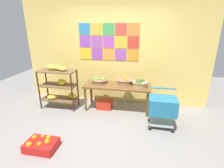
{
  "coord_description": "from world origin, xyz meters",
  "views": [
    {
      "loc": [
        0.81,
        -2.81,
        2.04
      ],
      "look_at": [
        0.11,
        0.8,
        0.75
      ],
      "focal_mm": 27.52,
      "sensor_mm": 36.0,
      "label": 1
    }
  ],
  "objects_px": {
    "display_table": "(117,88)",
    "fruit_basket_right": "(140,83)",
    "orange_crate_foreground": "(42,144)",
    "shopping_cart": "(163,107)",
    "produce_crate_under_table": "(105,104)",
    "fruit_basket_left": "(125,81)",
    "banana_shelf_unit": "(59,83)",
    "fruit_basket_back_right": "(99,80)"
  },
  "relations": [
    {
      "from": "display_table",
      "to": "fruit_basket_right",
      "type": "height_order",
      "value": "fruit_basket_right"
    },
    {
      "from": "display_table",
      "to": "fruit_basket_right",
      "type": "distance_m",
      "value": 0.56
    },
    {
      "from": "orange_crate_foreground",
      "to": "shopping_cart",
      "type": "distance_m",
      "value": 2.36
    },
    {
      "from": "display_table",
      "to": "produce_crate_under_table",
      "type": "xyz_separation_m",
      "value": [
        -0.32,
        -0.01,
        -0.46
      ]
    },
    {
      "from": "fruit_basket_left",
      "to": "produce_crate_under_table",
      "type": "distance_m",
      "value": 0.8
    },
    {
      "from": "fruit_basket_left",
      "to": "shopping_cart",
      "type": "height_order",
      "value": "fruit_basket_left"
    },
    {
      "from": "banana_shelf_unit",
      "to": "orange_crate_foreground",
      "type": "relative_size",
      "value": 2.14
    },
    {
      "from": "fruit_basket_back_right",
      "to": "fruit_basket_left",
      "type": "relative_size",
      "value": 1.0
    },
    {
      "from": "produce_crate_under_table",
      "to": "orange_crate_foreground",
      "type": "height_order",
      "value": "orange_crate_foreground"
    },
    {
      "from": "orange_crate_foreground",
      "to": "shopping_cart",
      "type": "bearing_deg",
      "value": 27.98
    },
    {
      "from": "shopping_cart",
      "to": "orange_crate_foreground",
      "type": "bearing_deg",
      "value": -142.45
    },
    {
      "from": "fruit_basket_back_right",
      "to": "fruit_basket_right",
      "type": "distance_m",
      "value": 1.01
    },
    {
      "from": "fruit_basket_right",
      "to": "orange_crate_foreground",
      "type": "bearing_deg",
      "value": -132.75
    },
    {
      "from": "produce_crate_under_table",
      "to": "fruit_basket_left",
      "type": "bearing_deg",
      "value": 14.6
    },
    {
      "from": "banana_shelf_unit",
      "to": "produce_crate_under_table",
      "type": "relative_size",
      "value": 3.03
    },
    {
      "from": "fruit_basket_left",
      "to": "fruit_basket_right",
      "type": "bearing_deg",
      "value": -20.65
    },
    {
      "from": "banana_shelf_unit",
      "to": "display_table",
      "type": "relative_size",
      "value": 0.69
    },
    {
      "from": "fruit_basket_left",
      "to": "display_table",
      "type": "bearing_deg",
      "value": -145.41
    },
    {
      "from": "produce_crate_under_table",
      "to": "fruit_basket_right",
      "type": "bearing_deg",
      "value": -0.43
    },
    {
      "from": "shopping_cart",
      "to": "fruit_basket_left",
      "type": "bearing_deg",
      "value": 148.92
    },
    {
      "from": "orange_crate_foreground",
      "to": "produce_crate_under_table",
      "type": "bearing_deg",
      "value": 67.38
    },
    {
      "from": "display_table",
      "to": "fruit_basket_right",
      "type": "xyz_separation_m",
      "value": [
        0.54,
        -0.01,
        0.16
      ]
    },
    {
      "from": "banana_shelf_unit",
      "to": "shopping_cart",
      "type": "xyz_separation_m",
      "value": [
        2.48,
        -0.47,
        -0.19
      ]
    },
    {
      "from": "display_table",
      "to": "fruit_basket_left",
      "type": "height_order",
      "value": "fruit_basket_left"
    },
    {
      "from": "banana_shelf_unit",
      "to": "produce_crate_under_table",
      "type": "height_order",
      "value": "banana_shelf_unit"
    },
    {
      "from": "banana_shelf_unit",
      "to": "orange_crate_foreground",
      "type": "distance_m",
      "value": 1.71
    },
    {
      "from": "banana_shelf_unit",
      "to": "shopping_cart",
      "type": "height_order",
      "value": "banana_shelf_unit"
    },
    {
      "from": "display_table",
      "to": "fruit_basket_back_right",
      "type": "height_order",
      "value": "fruit_basket_back_right"
    },
    {
      "from": "display_table",
      "to": "fruit_basket_left",
      "type": "xyz_separation_m",
      "value": [
        0.18,
        0.12,
        0.15
      ]
    },
    {
      "from": "fruit_basket_right",
      "to": "orange_crate_foreground",
      "type": "xyz_separation_m",
      "value": [
        -1.57,
        -1.69,
        -0.64
      ]
    },
    {
      "from": "fruit_basket_left",
      "to": "shopping_cart",
      "type": "relative_size",
      "value": 0.51
    },
    {
      "from": "produce_crate_under_table",
      "to": "shopping_cart",
      "type": "height_order",
      "value": "shopping_cart"
    },
    {
      "from": "banana_shelf_unit",
      "to": "fruit_basket_right",
      "type": "xyz_separation_m",
      "value": [
        1.98,
        0.13,
        0.08
      ]
    },
    {
      "from": "shopping_cart",
      "to": "fruit_basket_back_right",
      "type": "bearing_deg",
      "value": 164.7
    },
    {
      "from": "fruit_basket_back_right",
      "to": "fruit_basket_left",
      "type": "distance_m",
      "value": 0.65
    },
    {
      "from": "banana_shelf_unit",
      "to": "fruit_basket_back_right",
      "type": "relative_size",
      "value": 2.74
    },
    {
      "from": "display_table",
      "to": "produce_crate_under_table",
      "type": "height_order",
      "value": "display_table"
    },
    {
      "from": "fruit_basket_left",
      "to": "orange_crate_foreground",
      "type": "xyz_separation_m",
      "value": [
        -1.21,
        -1.83,
        -0.63
      ]
    },
    {
      "from": "fruit_basket_right",
      "to": "shopping_cart",
      "type": "height_order",
      "value": "fruit_basket_right"
    },
    {
      "from": "display_table",
      "to": "fruit_basket_left",
      "type": "bearing_deg",
      "value": 34.59
    },
    {
      "from": "fruit_basket_back_right",
      "to": "shopping_cart",
      "type": "height_order",
      "value": "shopping_cart"
    },
    {
      "from": "fruit_basket_right",
      "to": "shopping_cart",
      "type": "distance_m",
      "value": 0.82
    }
  ]
}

